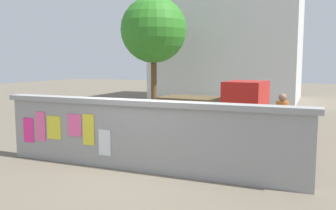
{
  "coord_description": "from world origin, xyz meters",
  "views": [
    {
      "loc": [
        3.6,
        -7.23,
        2.46
      ],
      "look_at": [
        -0.29,
        2.16,
        1.26
      ],
      "focal_mm": 38.79,
      "sensor_mm": 36.0,
      "label": 1
    }
  ],
  "objects_px": {
    "bicycle_near": "(276,150)",
    "tree_roadside": "(154,30)",
    "motorcycle": "(114,126)",
    "auto_rickshaw_truck": "(217,108)",
    "person_walking": "(282,116)"
  },
  "relations": [
    {
      "from": "motorcycle",
      "to": "person_walking",
      "type": "xyz_separation_m",
      "value": [
        5.01,
        0.51,
        0.52
      ]
    },
    {
      "from": "bicycle_near",
      "to": "tree_roadside",
      "type": "relative_size",
      "value": 0.29
    },
    {
      "from": "motorcycle",
      "to": "auto_rickshaw_truck",
      "type": "bearing_deg",
      "value": 38.12
    },
    {
      "from": "auto_rickshaw_truck",
      "to": "tree_roadside",
      "type": "bearing_deg",
      "value": 132.84
    },
    {
      "from": "auto_rickshaw_truck",
      "to": "motorcycle",
      "type": "height_order",
      "value": "auto_rickshaw_truck"
    },
    {
      "from": "bicycle_near",
      "to": "person_walking",
      "type": "bearing_deg",
      "value": 90.9
    },
    {
      "from": "bicycle_near",
      "to": "person_walking",
      "type": "xyz_separation_m",
      "value": [
        -0.02,
        1.42,
        0.62
      ]
    },
    {
      "from": "person_walking",
      "to": "auto_rickshaw_truck",
      "type": "bearing_deg",
      "value": 143.98
    },
    {
      "from": "auto_rickshaw_truck",
      "to": "tree_roadside",
      "type": "relative_size",
      "value": 0.65
    },
    {
      "from": "motorcycle",
      "to": "bicycle_near",
      "type": "relative_size",
      "value": 1.11
    },
    {
      "from": "motorcycle",
      "to": "bicycle_near",
      "type": "xyz_separation_m",
      "value": [
        5.04,
        -0.92,
        -0.1
      ]
    },
    {
      "from": "bicycle_near",
      "to": "tree_roadside",
      "type": "xyz_separation_m",
      "value": [
        -6.97,
        8.11,
        3.71
      ]
    },
    {
      "from": "motorcycle",
      "to": "tree_roadside",
      "type": "relative_size",
      "value": 0.33
    },
    {
      "from": "bicycle_near",
      "to": "tree_roadside",
      "type": "bearing_deg",
      "value": 130.65
    },
    {
      "from": "auto_rickshaw_truck",
      "to": "bicycle_near",
      "type": "relative_size",
      "value": 2.22
    }
  ]
}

